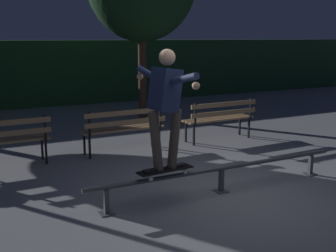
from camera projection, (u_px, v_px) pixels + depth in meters
The scene contains 8 objects.
ground_plane at pixel (230, 197), 5.81m from camera, with size 90.00×90.00×0.00m, color slate.
hedge_backdrop at pixel (65, 72), 13.90m from camera, with size 24.00×1.20×2.06m, color #234C28.
grind_rail at pixel (222, 172), 5.95m from camera, with size 4.02×0.18×0.38m.
skateboard at pixel (165, 170), 5.52m from camera, with size 0.80×0.27×0.09m.
skateboarder at pixel (165, 100), 5.33m from camera, with size 0.63×1.40×1.56m.
park_bench_leftmost at pixel (1, 138), 6.94m from camera, with size 1.61×0.45×0.88m.
park_bench_left_center at pixel (124, 125), 7.90m from camera, with size 1.61×0.45×0.88m.
park_bench_right_center at pixel (221, 116), 8.86m from camera, with size 1.61×0.45×0.88m.
Camera 1 is at (-3.24, -4.50, 2.16)m, focal length 44.98 mm.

